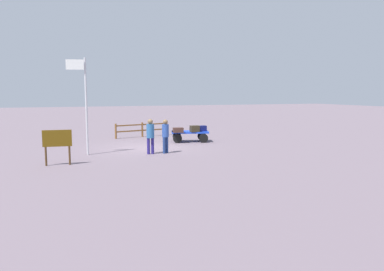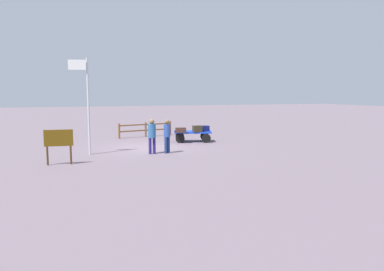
{
  "view_description": "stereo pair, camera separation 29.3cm",
  "coord_description": "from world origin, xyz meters",
  "px_view_note": "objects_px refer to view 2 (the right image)",
  "views": [
    {
      "loc": [
        4.68,
        19.22,
        2.95
      ],
      "look_at": [
        -0.29,
        6.0,
        1.3
      ],
      "focal_mm": 34.69,
      "sensor_mm": 36.0,
      "label": 1
    },
    {
      "loc": [
        4.4,
        19.32,
        2.95
      ],
      "look_at": [
        -0.29,
        6.0,
        1.3
      ],
      "focal_mm": 34.69,
      "sensor_mm": 36.0,
      "label": 2
    }
  ],
  "objects_px": {
    "suitcase_dark": "(205,128)",
    "worker_trailing": "(167,134)",
    "luggage_cart": "(192,134)",
    "worker_lead": "(152,133)",
    "signboard": "(59,141)",
    "suitcase_grey": "(197,129)",
    "suitcase_navy": "(181,130)",
    "flagpole": "(86,99)"
  },
  "relations": [
    {
      "from": "suitcase_dark",
      "to": "worker_trailing",
      "type": "relative_size",
      "value": 0.3
    },
    {
      "from": "luggage_cart",
      "to": "worker_lead",
      "type": "height_order",
      "value": "worker_lead"
    },
    {
      "from": "worker_trailing",
      "to": "signboard",
      "type": "height_order",
      "value": "worker_trailing"
    },
    {
      "from": "luggage_cart",
      "to": "suitcase_grey",
      "type": "bearing_deg",
      "value": 109.14
    },
    {
      "from": "suitcase_grey",
      "to": "worker_lead",
      "type": "xyz_separation_m",
      "value": [
        3.46,
        3.11,
        0.18
      ]
    },
    {
      "from": "suitcase_grey",
      "to": "suitcase_navy",
      "type": "bearing_deg",
      "value": -0.35
    },
    {
      "from": "flagpole",
      "to": "signboard",
      "type": "relative_size",
      "value": 3.14
    },
    {
      "from": "suitcase_navy",
      "to": "flagpole",
      "type": "height_order",
      "value": "flagpole"
    },
    {
      "from": "suitcase_navy",
      "to": "flagpole",
      "type": "bearing_deg",
      "value": 23.11
    },
    {
      "from": "suitcase_dark",
      "to": "worker_lead",
      "type": "distance_m",
      "value": 5.17
    },
    {
      "from": "suitcase_navy",
      "to": "suitcase_grey",
      "type": "bearing_deg",
      "value": 179.65
    },
    {
      "from": "worker_trailing",
      "to": "worker_lead",
      "type": "bearing_deg",
      "value": -1.54
    },
    {
      "from": "worker_lead",
      "to": "flagpole",
      "type": "height_order",
      "value": "flagpole"
    },
    {
      "from": "suitcase_grey",
      "to": "signboard",
      "type": "distance_m",
      "value": 8.89
    },
    {
      "from": "luggage_cart",
      "to": "signboard",
      "type": "height_order",
      "value": "signboard"
    },
    {
      "from": "worker_trailing",
      "to": "suitcase_navy",
      "type": "bearing_deg",
      "value": -118.4
    },
    {
      "from": "luggage_cart",
      "to": "flagpole",
      "type": "height_order",
      "value": "flagpole"
    },
    {
      "from": "suitcase_navy",
      "to": "signboard",
      "type": "xyz_separation_m",
      "value": [
        6.65,
        4.5,
        0.21
      ]
    },
    {
      "from": "signboard",
      "to": "luggage_cart",
      "type": "bearing_deg",
      "value": -146.7
    },
    {
      "from": "worker_trailing",
      "to": "signboard",
      "type": "bearing_deg",
      "value": 15.4
    },
    {
      "from": "worker_lead",
      "to": "worker_trailing",
      "type": "relative_size",
      "value": 1.03
    },
    {
      "from": "worker_trailing",
      "to": "flagpole",
      "type": "xyz_separation_m",
      "value": [
        3.68,
        -0.84,
        1.7
      ]
    },
    {
      "from": "luggage_cart",
      "to": "suitcase_navy",
      "type": "relative_size",
      "value": 3.69
    },
    {
      "from": "suitcase_navy",
      "to": "worker_trailing",
      "type": "xyz_separation_m",
      "value": [
        1.7,
        3.14,
        0.18
      ]
    },
    {
      "from": "suitcase_navy",
      "to": "flagpole",
      "type": "xyz_separation_m",
      "value": [
        5.37,
        2.29,
        1.88
      ]
    },
    {
      "from": "luggage_cart",
      "to": "worker_lead",
      "type": "bearing_deg",
      "value": 47.03
    },
    {
      "from": "worker_trailing",
      "to": "signboard",
      "type": "relative_size",
      "value": 1.14
    },
    {
      "from": "luggage_cart",
      "to": "suitcase_grey",
      "type": "relative_size",
      "value": 4.6
    },
    {
      "from": "luggage_cart",
      "to": "flagpole",
      "type": "distance_m",
      "value": 7.15
    },
    {
      "from": "worker_lead",
      "to": "suitcase_grey",
      "type": "bearing_deg",
      "value": -138.07
    },
    {
      "from": "signboard",
      "to": "suitcase_navy",
      "type": "bearing_deg",
      "value": -145.9
    },
    {
      "from": "signboard",
      "to": "suitcase_grey",
      "type": "bearing_deg",
      "value": -149.63
    },
    {
      "from": "suitcase_grey",
      "to": "signboard",
      "type": "xyz_separation_m",
      "value": [
        7.67,
        4.49,
        0.16
      ]
    },
    {
      "from": "suitcase_grey",
      "to": "flagpole",
      "type": "xyz_separation_m",
      "value": [
        6.39,
        2.29,
        1.83
      ]
    },
    {
      "from": "suitcase_navy",
      "to": "suitcase_grey",
      "type": "distance_m",
      "value": 1.02
    },
    {
      "from": "luggage_cart",
      "to": "suitcase_dark",
      "type": "xyz_separation_m",
      "value": [
        -0.69,
        0.28,
        0.33
      ]
    },
    {
      "from": "worker_trailing",
      "to": "flagpole",
      "type": "bearing_deg",
      "value": -12.9
    },
    {
      "from": "suitcase_navy",
      "to": "luggage_cart",
      "type": "bearing_deg",
      "value": -153.34
    },
    {
      "from": "suitcase_dark",
      "to": "signboard",
      "type": "bearing_deg",
      "value": 29.59
    },
    {
      "from": "luggage_cart",
      "to": "signboard",
      "type": "bearing_deg",
      "value": 33.3
    },
    {
      "from": "suitcase_grey",
      "to": "signboard",
      "type": "bearing_deg",
      "value": 30.37
    },
    {
      "from": "suitcase_dark",
      "to": "flagpole",
      "type": "bearing_deg",
      "value": 19.48
    }
  ]
}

